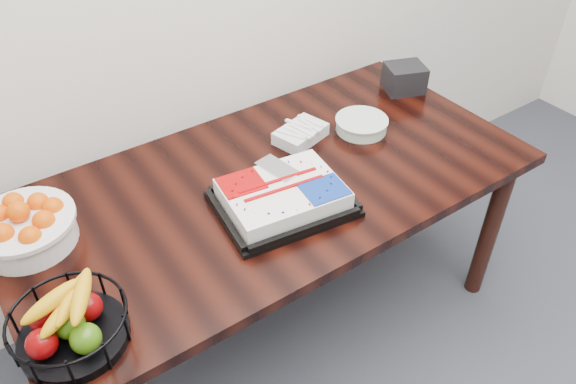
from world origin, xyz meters
TOP-DOWN VIEW (x-y plane):
  - table at (0.00, 2.00)m, footprint 1.80×0.90m
  - cake_tray at (-0.05, 1.86)m, footprint 0.46×0.38m
  - tangerine_bowl at (-0.76, 2.16)m, footprint 0.30×0.30m
  - fruit_basket at (-0.77, 1.74)m, footprint 0.29×0.29m
  - plate_stack at (0.45, 2.06)m, footprint 0.20×0.20m
  - fork_bag at (0.22, 2.14)m, footprint 0.22×0.17m
  - napkin_box at (0.80, 2.19)m, footprint 0.19×0.18m

SIDE VIEW (x-z plane):
  - table at x=0.00m, z-range 0.29..1.04m
  - plate_stack at x=0.45m, z-range 0.75..0.80m
  - fork_bag at x=0.22m, z-range 0.75..0.81m
  - cake_tray at x=-0.05m, z-range 0.75..0.83m
  - napkin_box at x=0.80m, z-range 0.75..0.86m
  - fruit_basket at x=-0.77m, z-range 0.74..0.89m
  - tangerine_bowl at x=-0.76m, z-range 0.74..0.93m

